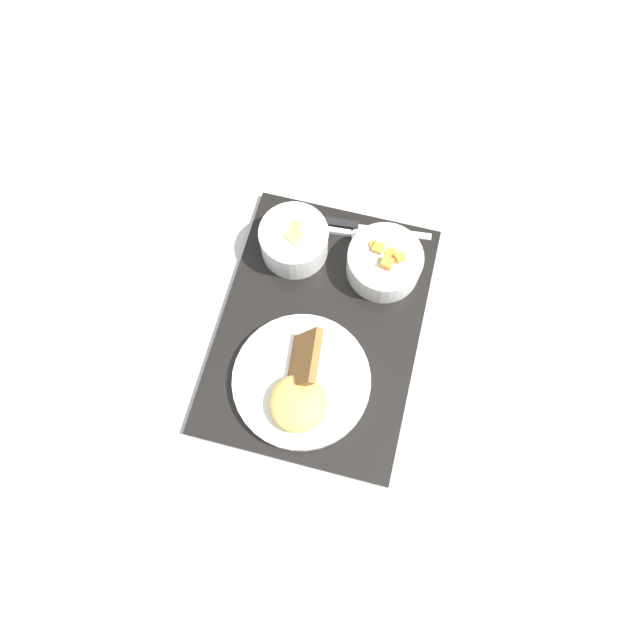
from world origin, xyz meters
name	(u,v)px	position (x,y,z in m)	size (l,w,h in m)	color
ground_plane	(320,329)	(0.00, 0.00, 0.00)	(4.00, 4.00, 0.00)	silver
serving_tray	(320,328)	(0.00, 0.00, 0.01)	(0.47, 0.37, 0.01)	black
bowl_salad	(384,262)	(-0.11, 0.09, 0.04)	(0.12, 0.12, 0.06)	white
bowl_soup	(294,240)	(-0.13, -0.06, 0.05)	(0.11, 0.11, 0.06)	white
plate_main	(301,384)	(0.10, -0.02, 0.03)	(0.21, 0.21, 0.08)	white
knife	(352,226)	(-0.18, 0.03, 0.02)	(0.02, 0.20, 0.01)	silver
spoon	(354,234)	(-0.17, 0.04, 0.02)	(0.04, 0.14, 0.01)	silver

